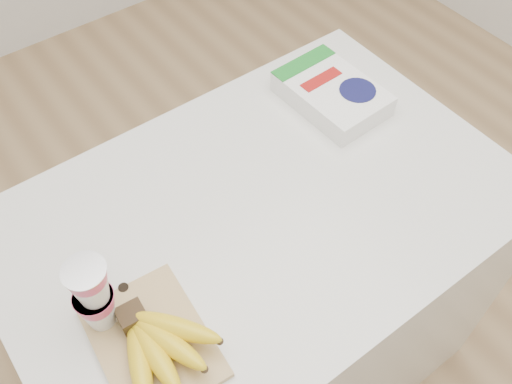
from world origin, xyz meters
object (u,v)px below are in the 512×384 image
table (260,300)px  cutting_board (152,342)px  cereal_box (332,93)px  bananas (158,345)px  yogurt_stack (93,294)px

table → cutting_board: 0.55m
table → cereal_box: cereal_box is taller
table → bananas: bananas is taller
table → cereal_box: 0.58m
cutting_board → bananas: bearing=-81.1°
cutting_board → cereal_box: size_ratio=0.97×
table → cutting_board: bearing=-159.3°
yogurt_stack → cereal_box: size_ratio=0.66×
yogurt_stack → cereal_box: (0.72, 0.20, -0.08)m
table → yogurt_stack: 0.65m
cutting_board → cereal_box: cereal_box is taller
table → cereal_box: bearing=25.2°
cutting_board → cereal_box: bearing=27.7°
cereal_box → cutting_board: bearing=-159.1°
cutting_board → yogurt_stack: size_ratio=1.48×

